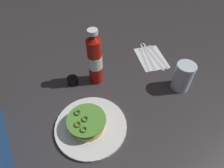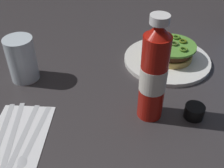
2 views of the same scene
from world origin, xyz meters
TOP-DOWN VIEW (x-y plane):
  - ground_plane at (0.00, 0.00)m, footprint 3.00×3.00m
  - dinner_plate at (-0.08, 0.16)m, footprint 0.26×0.26m
  - burger_sandwich at (-0.08, 0.17)m, footprint 0.14×0.14m
  - ketchup_bottle at (0.12, 0.04)m, footprint 0.06×0.06m
  - water_glass at (-0.09, -0.25)m, footprint 0.08×0.08m
  - condiment_cup at (0.15, 0.14)m, footprint 0.05×0.05m
  - napkin at (0.12, -0.26)m, footprint 0.21×0.17m
  - butter_knife at (0.15, -0.28)m, footprint 0.22×0.05m
  - steak_knife at (0.15, -0.26)m, footprint 0.21×0.08m
  - spoon_utensil at (0.16, -0.24)m, footprint 0.17×0.08m

SIDE VIEW (x-z plane):
  - ground_plane at x=0.00m, z-range 0.00..0.00m
  - napkin at x=0.12m, z-range 0.00..0.00m
  - spoon_utensil at x=0.16m, z-range 0.00..0.01m
  - butter_knife at x=0.15m, z-range 0.00..0.01m
  - steak_knife at x=0.15m, z-range 0.00..0.01m
  - dinner_plate at x=-0.08m, z-range 0.00..0.01m
  - condiment_cup at x=0.15m, z-range 0.00..0.03m
  - burger_sandwich at x=-0.08m, z-range 0.01..0.06m
  - water_glass at x=-0.09m, z-range 0.00..0.12m
  - ketchup_bottle at x=0.12m, z-range -0.01..0.24m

